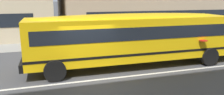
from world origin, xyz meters
The scene contains 4 objects.
ground_plane centered at (0.00, 0.00, 0.00)m, with size 400.00×400.00×0.00m, color #424244.
sidewalk_far centered at (0.00, 8.40, 0.01)m, with size 120.00×3.00×0.01m, color gray.
lane_centreline centered at (0.00, 0.00, 0.00)m, with size 110.00×0.16×0.01m, color silver.
school_bus centered at (2.95, 1.60, 1.72)m, with size 12.95×3.12×2.89m.
Camera 1 is at (-1.83, -9.40, 3.74)m, focal length 35.29 mm.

